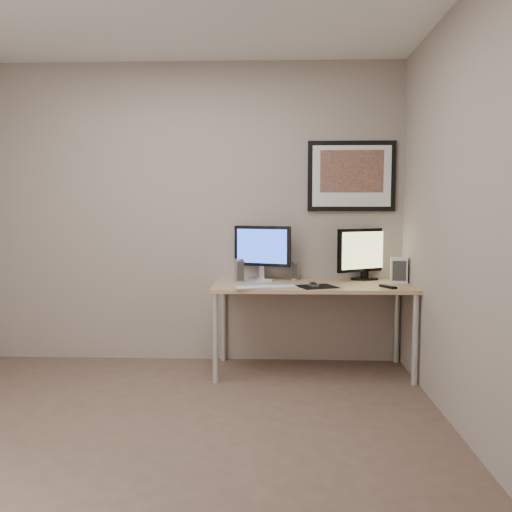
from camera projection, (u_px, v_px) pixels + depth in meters
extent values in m
plane|color=brown|center=(155.00, 439.00, 3.16)|extent=(3.60, 3.60, 0.00)
plane|color=gray|center=(196.00, 213.00, 4.74)|extent=(3.60, 0.00, 3.60)
plane|color=gray|center=(475.00, 216.00, 2.98)|extent=(0.00, 3.40, 3.40)
cube|color=#9C714B|center=(312.00, 286.00, 4.41)|extent=(1.60, 0.70, 0.03)
cylinder|color=silver|center=(215.00, 338.00, 4.16)|extent=(0.04, 0.04, 0.70)
cylinder|color=silver|center=(223.00, 321.00, 4.77)|extent=(0.04, 0.04, 0.70)
cylinder|color=silver|center=(415.00, 340.00, 4.10)|extent=(0.04, 0.04, 0.70)
cylinder|color=silver|center=(397.00, 323.00, 4.72)|extent=(0.04, 0.04, 0.70)
cube|color=black|center=(351.00, 176.00, 4.65)|extent=(0.75, 0.03, 0.60)
cube|color=silver|center=(352.00, 176.00, 4.63)|extent=(0.67, 0.00, 0.52)
cube|color=orange|center=(352.00, 171.00, 4.62)|extent=(0.54, 0.00, 0.36)
cube|color=silver|center=(262.00, 279.00, 4.68)|extent=(0.28, 0.23, 0.02)
cube|color=silver|center=(262.00, 272.00, 4.67)|extent=(0.06, 0.05, 0.10)
cube|color=black|center=(262.00, 246.00, 4.65)|extent=(0.49, 0.20, 0.35)
cube|color=blue|center=(262.00, 246.00, 4.63)|extent=(0.43, 0.16, 0.29)
cube|color=black|center=(364.00, 279.00, 4.66)|extent=(0.27, 0.23, 0.02)
cube|color=black|center=(364.00, 274.00, 4.66)|extent=(0.07, 0.06, 0.05)
cube|color=black|center=(365.00, 250.00, 4.64)|extent=(0.50, 0.31, 0.37)
cube|color=#BEC27B|center=(365.00, 250.00, 4.62)|extent=(0.44, 0.26, 0.31)
cylinder|color=silver|center=(239.00, 271.00, 4.50)|extent=(0.10, 0.10, 0.20)
cylinder|color=silver|center=(294.00, 270.00, 4.67)|extent=(0.06, 0.06, 0.16)
cube|color=silver|center=(266.00, 287.00, 4.16)|extent=(0.50, 0.24, 0.02)
cube|color=black|center=(317.00, 287.00, 4.25)|extent=(0.36, 0.34, 0.00)
ellipsoid|color=black|center=(313.00, 284.00, 4.26)|extent=(0.08, 0.11, 0.03)
cube|color=black|center=(388.00, 286.00, 4.19)|extent=(0.12, 0.17, 0.02)
cube|color=silver|center=(399.00, 270.00, 4.48)|extent=(0.15, 0.12, 0.21)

